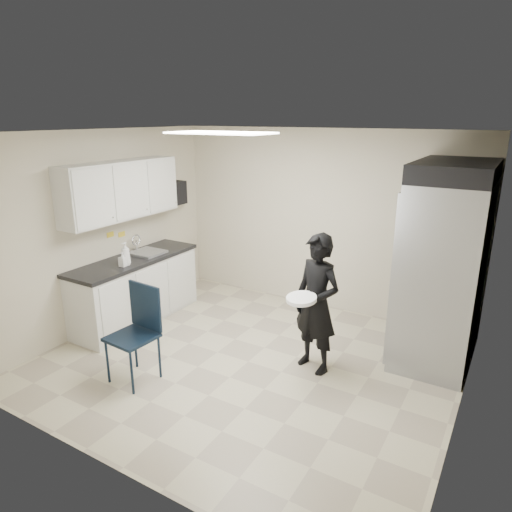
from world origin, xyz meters
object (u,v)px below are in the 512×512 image
Objects in this scene: commercial_fridge at (443,273)px; man_tuxedo at (317,304)px; lower_counter at (136,291)px; folding_chair at (132,337)px.

commercial_fridge is 1.33× the size of man_tuxedo.
lower_counter is 3.98m from commercial_fridge.
man_tuxedo is at bearing 41.79° from folding_chair.
folding_chair is (1.09, -1.15, 0.08)m from lower_counter.
commercial_fridge is (3.78, 1.07, 0.62)m from lower_counter.
commercial_fridge is 1.52m from man_tuxedo.
lower_counter is at bearing -164.12° from commercial_fridge.
lower_counter is 1.86× the size of folding_chair.
lower_counter is at bearing 137.37° from folding_chair.
man_tuxedo is (1.58, 1.22, 0.28)m from folding_chair.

